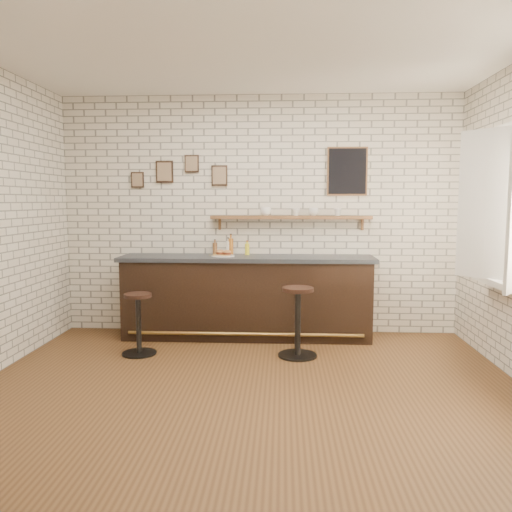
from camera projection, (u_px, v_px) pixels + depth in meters
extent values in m
plane|color=brown|center=(249.00, 388.00, 4.52)|extent=(5.00, 5.00, 0.00)
cube|color=black|center=(247.00, 299.00, 6.16)|extent=(3.00, 0.58, 0.96)
cube|color=#2D333A|center=(247.00, 258.00, 6.10)|extent=(3.10, 0.62, 0.05)
cylinder|color=olive|center=(245.00, 334.00, 5.88)|extent=(2.79, 0.04, 0.04)
cylinder|color=white|center=(223.00, 256.00, 6.09)|extent=(0.28, 0.28, 0.01)
cylinder|color=gold|center=(227.00, 255.00, 6.11)|extent=(0.05, 0.05, 0.00)
cylinder|color=gold|center=(225.00, 255.00, 6.08)|extent=(0.05, 0.05, 0.00)
cylinder|color=gold|center=(215.00, 254.00, 6.17)|extent=(0.06, 0.06, 0.00)
cylinder|color=gold|center=(225.00, 255.00, 6.12)|extent=(0.06, 0.06, 0.00)
cylinder|color=gold|center=(214.00, 255.00, 6.06)|extent=(0.06, 0.06, 0.00)
cylinder|color=gold|center=(227.00, 255.00, 6.10)|extent=(0.04, 0.04, 0.00)
cylinder|color=gold|center=(223.00, 256.00, 6.04)|extent=(0.05, 0.05, 0.00)
cylinder|color=gold|center=(213.00, 256.00, 6.03)|extent=(0.04, 0.04, 0.00)
cylinder|color=gold|center=(210.00, 255.00, 6.11)|extent=(0.05, 0.05, 0.00)
cylinder|color=gold|center=(226.00, 256.00, 6.05)|extent=(0.06, 0.06, 0.00)
cylinder|color=gold|center=(215.00, 255.00, 6.11)|extent=(0.04, 0.04, 0.00)
cylinder|color=gold|center=(226.00, 255.00, 6.07)|extent=(0.05, 0.05, 0.00)
cylinder|color=gold|center=(228.00, 255.00, 6.12)|extent=(0.05, 0.05, 0.00)
cylinder|color=gold|center=(225.00, 255.00, 6.08)|extent=(0.05, 0.05, 0.00)
cylinder|color=brown|center=(215.00, 249.00, 6.28)|extent=(0.06, 0.06, 0.15)
cylinder|color=brown|center=(215.00, 241.00, 6.27)|extent=(0.02, 0.02, 0.03)
cylinder|color=black|center=(215.00, 240.00, 6.27)|extent=(0.02, 0.02, 0.01)
cylinder|color=white|center=(228.00, 248.00, 6.27)|extent=(0.06, 0.06, 0.17)
cylinder|color=white|center=(228.00, 240.00, 6.26)|extent=(0.02, 0.02, 0.04)
cylinder|color=black|center=(228.00, 238.00, 6.26)|extent=(0.02, 0.02, 0.01)
cylinder|color=#9A5618|center=(231.00, 247.00, 6.27)|extent=(0.06, 0.06, 0.21)
cylinder|color=#9A5618|center=(231.00, 237.00, 6.25)|extent=(0.02, 0.02, 0.05)
cylinder|color=black|center=(231.00, 234.00, 6.25)|extent=(0.03, 0.03, 0.01)
cylinder|color=yellow|center=(247.00, 249.00, 6.26)|extent=(0.06, 0.06, 0.14)
cylinder|color=yellow|center=(247.00, 243.00, 6.25)|extent=(0.03, 0.03, 0.03)
cylinder|color=maroon|center=(247.00, 241.00, 6.25)|extent=(0.03, 0.03, 0.01)
cylinder|color=black|center=(139.00, 353.00, 5.51)|extent=(0.38, 0.38, 0.02)
cylinder|color=black|center=(139.00, 325.00, 5.47)|extent=(0.06, 0.06, 0.62)
cylinder|color=black|center=(138.00, 295.00, 5.44)|extent=(0.33, 0.33, 0.04)
cylinder|color=black|center=(297.00, 355.00, 5.43)|extent=(0.42, 0.42, 0.02)
cylinder|color=black|center=(298.00, 323.00, 5.39)|extent=(0.06, 0.06, 0.70)
cylinder|color=black|center=(298.00, 289.00, 5.35)|extent=(0.41, 0.41, 0.04)
cube|color=brown|center=(291.00, 217.00, 6.22)|extent=(2.00, 0.18, 0.04)
cube|color=brown|center=(220.00, 223.00, 6.35)|extent=(0.03, 0.04, 0.16)
cube|color=brown|center=(362.00, 224.00, 6.25)|extent=(0.03, 0.04, 0.16)
imported|color=white|center=(266.00, 211.00, 6.23)|extent=(0.14, 0.14, 0.11)
imported|color=white|center=(296.00, 212.00, 6.21)|extent=(0.13, 0.13, 0.09)
imported|color=white|center=(314.00, 212.00, 6.20)|extent=(0.16, 0.16, 0.10)
imported|color=white|center=(338.00, 212.00, 6.18)|extent=(0.12, 0.12, 0.09)
cube|color=black|center=(165.00, 172.00, 6.32)|extent=(0.22, 0.02, 0.28)
cube|color=black|center=(192.00, 164.00, 6.29)|extent=(0.18, 0.02, 0.22)
cube|color=black|center=(219.00, 176.00, 6.29)|extent=(0.20, 0.02, 0.26)
cube|color=black|center=(138.00, 180.00, 6.35)|extent=(0.16, 0.02, 0.20)
cube|color=black|center=(347.00, 171.00, 6.20)|extent=(0.46, 0.02, 0.56)
cube|color=white|center=(510.00, 286.00, 4.59)|extent=(0.20, 1.35, 0.06)
cube|color=white|center=(495.00, 204.00, 5.10)|extent=(0.05, 0.06, 1.50)
cube|color=white|center=(492.00, 204.00, 4.81)|extent=(0.40, 0.46, 1.46)
imported|color=tan|center=(512.00, 281.00, 4.52)|extent=(0.21, 0.24, 0.02)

